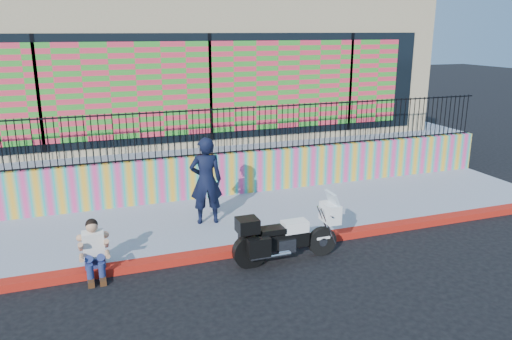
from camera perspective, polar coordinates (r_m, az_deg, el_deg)
name	(u,v)px	position (r m, az deg, el deg)	size (l,w,h in m)	color
ground	(265,249)	(10.32, 1.08, -9.07)	(90.00, 90.00, 0.00)	black
red_curb	(265,246)	(10.29, 1.09, -8.69)	(16.00, 0.30, 0.15)	#A60B13
sidewalk	(240,218)	(11.73, -1.80, -5.55)	(16.00, 3.00, 0.15)	gray
mural_wall	(221,175)	(12.98, -4.01, -0.54)	(16.00, 0.20, 1.10)	#EE3E89
metal_fence	(220,131)	(12.70, -4.11, 4.44)	(15.80, 0.04, 1.20)	black
elevated_platform	(181,139)	(17.81, -8.52, 3.56)	(16.00, 10.00, 1.25)	gray
storefront_building	(180,63)	(17.24, -8.73, 11.97)	(14.00, 8.06, 4.00)	tan
police_motorcycle	(285,235)	(9.64, 3.33, -7.39)	(2.10, 0.69, 1.31)	black
police_officer	(206,181)	(11.03, -5.74, -1.22)	(0.71, 0.47, 1.96)	black
seated_man	(95,255)	(9.49, -17.97, -9.22)	(0.54, 0.71, 1.06)	navy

